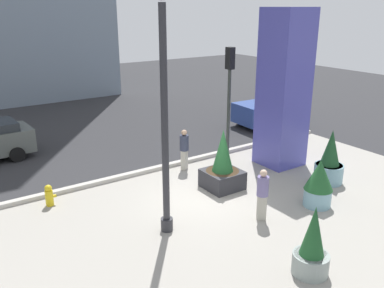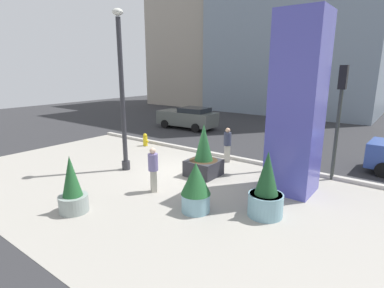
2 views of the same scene
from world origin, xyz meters
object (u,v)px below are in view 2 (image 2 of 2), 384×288
(potted_plant_mid_plaza, at_px, (72,190))
(fire_hydrant, at_px, (145,140))
(potted_plant_curbside, at_px, (196,187))
(potted_plant_near_left, at_px, (204,156))
(lamp_post, at_px, (122,96))
(pedestrian_crossing, at_px, (227,143))
(potted_plant_by_pillar, at_px, (266,191))
(pedestrian_on_sidewalk, at_px, (153,168))
(car_far_lane, at_px, (188,117))
(traffic_light_corner, at_px, (340,105))
(traffic_light_far_side, at_px, (282,99))
(art_pillar_blue, at_px, (297,106))

(potted_plant_mid_plaza, relative_size, fire_hydrant, 2.47)
(potted_plant_curbside, relative_size, fire_hydrant, 2.16)
(potted_plant_near_left, height_order, fire_hydrant, potted_plant_near_left)
(lamp_post, xyz_separation_m, pedestrian_crossing, (3.05, 3.72, -2.36))
(potted_plant_by_pillar, relative_size, pedestrian_on_sidewalk, 1.23)
(lamp_post, height_order, car_far_lane, lamp_post)
(potted_plant_near_left, bearing_deg, traffic_light_corner, 31.82)
(potted_plant_near_left, bearing_deg, lamp_post, -155.63)
(pedestrian_on_sidewalk, bearing_deg, car_far_lane, 121.91)
(potted_plant_curbside, relative_size, pedestrian_crossing, 0.96)
(potted_plant_near_left, relative_size, pedestrian_crossing, 1.31)
(potted_plant_mid_plaza, distance_m, traffic_light_far_side, 8.89)
(car_far_lane, bearing_deg, pedestrian_crossing, -39.79)
(art_pillar_blue, distance_m, traffic_light_corner, 2.36)
(potted_plant_near_left, height_order, traffic_light_far_side, traffic_light_far_side)
(traffic_light_corner, bearing_deg, potted_plant_near_left, -148.18)
(potted_plant_near_left, bearing_deg, traffic_light_far_side, 48.03)
(pedestrian_on_sidewalk, bearing_deg, pedestrian_crossing, 86.75)
(potted_plant_by_pillar, relative_size, pedestrian_crossing, 1.22)
(art_pillar_blue, relative_size, traffic_light_far_side, 1.33)
(fire_hydrant, relative_size, car_far_lane, 0.16)
(traffic_light_far_side, distance_m, car_far_lane, 10.95)
(potted_plant_by_pillar, distance_m, pedestrian_on_sidewalk, 4.12)
(potted_plant_mid_plaza, relative_size, traffic_light_corner, 0.41)
(fire_hydrant, distance_m, pedestrian_crossing, 5.50)
(car_far_lane, bearing_deg, traffic_light_far_side, -30.39)
(potted_plant_mid_plaza, relative_size, pedestrian_on_sidewalk, 1.10)
(potted_plant_curbside, bearing_deg, art_pillar_blue, 62.93)
(pedestrian_on_sidewalk, height_order, pedestrian_crossing, pedestrian_crossing)
(potted_plant_near_left, height_order, potted_plant_by_pillar, potted_plant_near_left)
(pedestrian_on_sidewalk, bearing_deg, potted_plant_near_left, 79.89)
(fire_hydrant, bearing_deg, lamp_post, -55.99)
(potted_plant_curbside, xyz_separation_m, car_far_lane, (-8.70, 10.82, 0.01))
(potted_plant_by_pillar, relative_size, fire_hydrant, 2.76)
(art_pillar_blue, xyz_separation_m, potted_plant_mid_plaza, (-4.87, -5.87, -2.41))
(potted_plant_near_left, relative_size, pedestrian_on_sidewalk, 1.32)
(potted_plant_curbside, bearing_deg, potted_plant_mid_plaza, -142.68)
(fire_hydrant, height_order, traffic_light_corner, traffic_light_corner)
(potted_plant_by_pillar, xyz_separation_m, pedestrian_crossing, (-3.79, 4.12, 0.11))
(potted_plant_curbside, height_order, traffic_light_far_side, traffic_light_far_side)
(potted_plant_near_left, xyz_separation_m, car_far_lane, (-6.97, 7.91, -0.01))
(car_far_lane, bearing_deg, potted_plant_by_pillar, -42.73)
(art_pillar_blue, height_order, traffic_light_corner, art_pillar_blue)
(potted_plant_mid_plaza, distance_m, pedestrian_on_sidewalk, 2.85)
(art_pillar_blue, distance_m, fire_hydrant, 9.71)
(potted_plant_by_pillar, distance_m, traffic_light_corner, 5.22)
(traffic_light_corner, distance_m, pedestrian_on_sidewalk, 7.57)
(potted_plant_near_left, relative_size, fire_hydrant, 2.96)
(potted_plant_by_pillar, height_order, potted_plant_mid_plaza, potted_plant_by_pillar)
(potted_plant_curbside, height_order, car_far_lane, car_far_lane)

